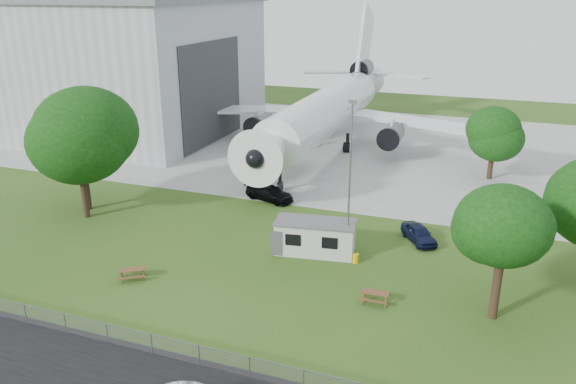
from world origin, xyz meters
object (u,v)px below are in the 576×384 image
(hangar, at_px, (91,62))
(site_cabin, at_px, (315,237))
(airliner, at_px, (329,108))
(picnic_east, at_px, (375,302))
(picnic_west, at_px, (133,279))

(hangar, relative_size, site_cabin, 6.22)
(hangar, distance_m, airliner, 36.21)
(picnic_east, bearing_deg, site_cabin, 134.91)
(picnic_west, distance_m, picnic_east, 17.06)
(hangar, bearing_deg, picnic_west, -49.56)
(picnic_west, bearing_deg, airliner, 52.73)
(airliner, bearing_deg, picnic_west, -94.77)
(airliner, relative_size, picnic_east, 26.52)
(site_cabin, relative_size, picnic_east, 3.84)
(hangar, bearing_deg, airliner, -0.22)
(site_cabin, height_order, picnic_west, site_cabin)
(hangar, height_order, picnic_east, hangar)
(site_cabin, bearing_deg, airliner, 104.48)
(hangar, distance_m, picnic_west, 51.40)
(airliner, xyz_separation_m, picnic_west, (-3.20, -38.32, -5.27))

